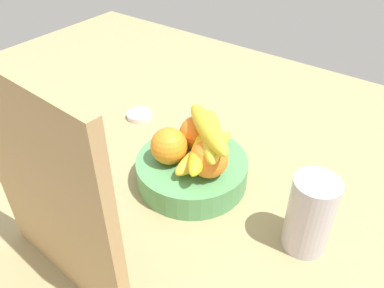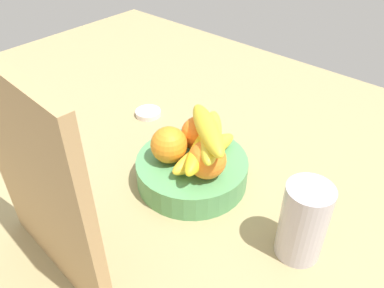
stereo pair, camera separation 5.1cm
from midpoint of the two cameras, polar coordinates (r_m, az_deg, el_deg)
The scene contains 9 objects.
ground_plane at distance 82.47cm, azimuth -4.93°, elevation -6.27°, with size 180.00×140.00×3.00cm, color #9C8C5F.
fruit_bowl at distance 79.51cm, azimuth -1.85°, elevation -3.95°, with size 22.66×22.66×5.51cm, color #54985C.
orange_front_left at distance 75.57cm, azimuth -5.05°, elevation -0.35°, with size 7.32×7.32×7.32cm, color orange.
orange_front_right at distance 72.15cm, azimuth 0.47°, elevation -2.26°, with size 7.32×7.32×7.32cm, color orange.
orange_center at distance 78.69cm, azimuth -1.11°, elevation 1.50°, with size 7.32×7.32×7.32cm, color orange.
banana_bunch at distance 73.81cm, azimuth 0.23°, elevation 0.38°, with size 16.18×18.30×10.60cm.
cutting_board at distance 56.74cm, azimuth -22.87°, elevation -7.01°, with size 28.00×1.80×36.00cm, color tan.
thermos_tumbler at distance 66.77cm, azimuth 14.84°, elevation -10.05°, with size 7.64×7.64×14.45cm, color #C0B6C0.
jar_lid at distance 101.57cm, azimuth -9.15°, elevation 4.18°, with size 6.60×6.60×1.33cm, color silver.
Camera 1 is at (-39.40, 45.64, 54.62)cm, focal length 36.26 mm.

